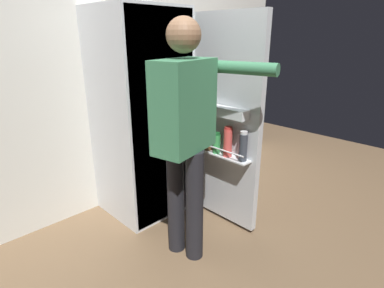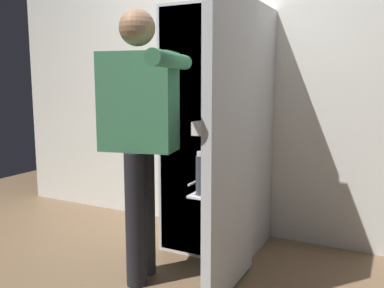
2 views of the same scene
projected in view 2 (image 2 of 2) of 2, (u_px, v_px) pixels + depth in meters
ground_plane at (182, 273)px, 2.56m from camera, size 6.49×6.49×0.00m
kitchen_wall at (237, 68)px, 3.16m from camera, size 4.40×0.10×2.60m
refrigerator at (219, 131)px, 2.85m from camera, size 0.70×1.25×1.70m
person at (140, 123)px, 2.35m from camera, size 0.63×0.67×1.59m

